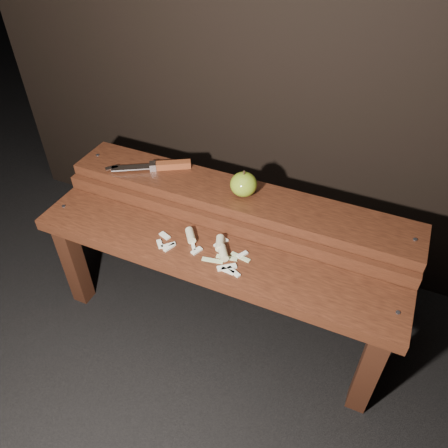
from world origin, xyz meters
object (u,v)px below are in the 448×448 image
at_px(bench_front_tier, 208,270).
at_px(apple, 244,184).
at_px(bench_rear_tier, 237,213).
at_px(knife, 162,166).

bearing_deg(bench_front_tier, apple, 84.91).
bearing_deg(bench_front_tier, bench_rear_tier, 90.00).
xyz_separation_m(bench_rear_tier, knife, (-0.30, 0.03, 0.10)).
relative_size(bench_rear_tier, apple, 13.11).
bearing_deg(bench_front_tier, knife, 139.44).
bearing_deg(knife, bench_rear_tier, -5.21).
xyz_separation_m(bench_front_tier, apple, (0.02, 0.23, 0.19)).
xyz_separation_m(bench_front_tier, bench_rear_tier, (0.00, 0.23, 0.06)).
relative_size(bench_rear_tier, knife, 4.43).
bearing_deg(bench_rear_tier, bench_front_tier, -90.00).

